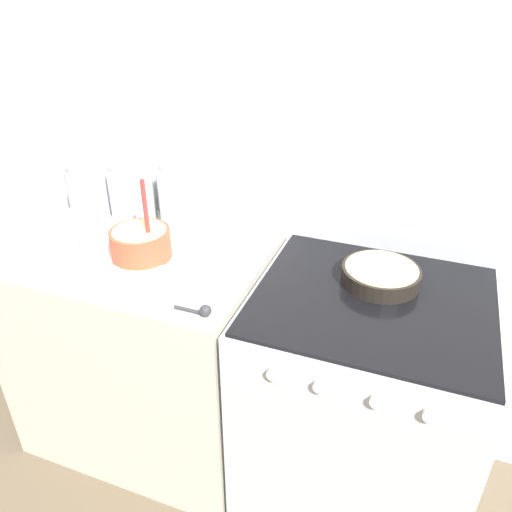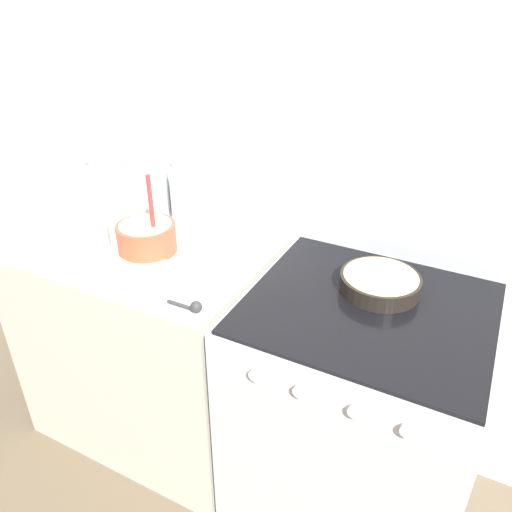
% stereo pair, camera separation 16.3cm
% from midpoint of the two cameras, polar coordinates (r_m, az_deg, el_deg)
% --- Properties ---
extents(wall_back, '(4.83, 0.05, 2.40)m').
position_cam_midpoint_polar(wall_back, '(1.79, 1.37, 12.09)').
color(wall_back, silver).
rests_on(wall_back, ground_plane).
extents(countertop_cabinet, '(0.92, 0.66, 0.88)m').
position_cam_midpoint_polar(countertop_cabinet, '(2.08, -14.43, -10.08)').
color(countertop_cabinet, beige).
rests_on(countertop_cabinet, ground_plane).
extents(stove, '(0.74, 0.67, 0.88)m').
position_cam_midpoint_polar(stove, '(1.82, 9.06, -16.36)').
color(stove, silver).
rests_on(stove, ground_plane).
extents(mixing_bowl, '(0.21, 0.21, 0.29)m').
position_cam_midpoint_polar(mixing_bowl, '(1.76, -15.67, 1.51)').
color(mixing_bowl, '#D84C33').
rests_on(mixing_bowl, countertop_cabinet).
extents(baking_pan, '(0.25, 0.25, 0.05)m').
position_cam_midpoint_polar(baking_pan, '(1.60, 11.27, -2.20)').
color(baking_pan, black).
rests_on(baking_pan, stove).
extents(storage_jar_left, '(0.17, 0.17, 0.20)m').
position_cam_midpoint_polar(storage_jar_left, '(2.16, -20.55, 6.83)').
color(storage_jar_left, silver).
rests_on(storage_jar_left, countertop_cabinet).
extents(storage_jar_middle, '(0.17, 0.17, 0.23)m').
position_cam_midpoint_polar(storage_jar_middle, '(2.03, -16.22, 6.54)').
color(storage_jar_middle, silver).
rests_on(storage_jar_middle, countertop_cabinet).
extents(storage_jar_right, '(0.14, 0.14, 0.26)m').
position_cam_midpoint_polar(storage_jar_right, '(1.92, -11.36, 6.18)').
color(storage_jar_right, silver).
rests_on(storage_jar_right, countertop_cabinet).
extents(tin_can, '(0.07, 0.07, 0.11)m').
position_cam_midpoint_polar(tin_can, '(1.81, -20.89, 1.24)').
color(tin_can, silver).
rests_on(tin_can, countertop_cabinet).
extents(recipe_page, '(0.23, 0.22, 0.01)m').
position_cam_midpoint_polar(recipe_page, '(1.66, -16.27, -2.67)').
color(recipe_page, beige).
rests_on(recipe_page, countertop_cabinet).
extents(measuring_spoon, '(0.12, 0.04, 0.04)m').
position_cam_midpoint_polar(measuring_spoon, '(1.46, -9.45, -6.27)').
color(measuring_spoon, '#333338').
rests_on(measuring_spoon, countertop_cabinet).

